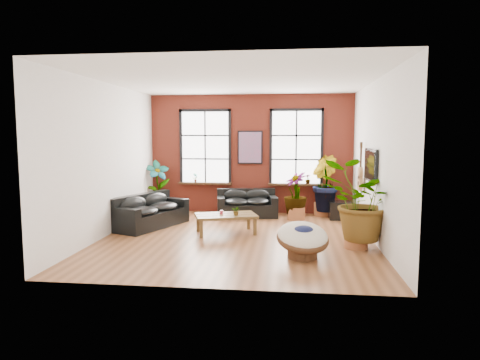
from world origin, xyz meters
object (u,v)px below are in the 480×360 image
Objects in this scene: sofa_back at (247,204)px; sofa_left at (149,212)px; coffee_table at (226,217)px; papasan_chair at (303,238)px.

sofa_back is 2.84m from sofa_left.
sofa_left reaches higher than sofa_back.
sofa_back is 2.19m from coffee_table.
sofa_left is 4.46m from papasan_chair.
sofa_back is at bearing -32.05° from sofa_left.
papasan_chair is (1.46, -4.02, 0.03)m from sofa_back.
coffee_table is at bearing 118.99° from papasan_chair.
sofa_back is 1.13× the size of coffee_table.
sofa_back is 0.80× the size of sofa_left.
sofa_left is (-2.31, -1.64, 0.02)m from sofa_back.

